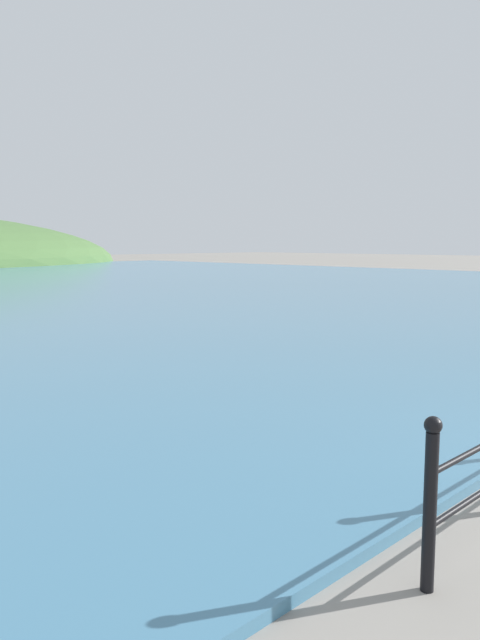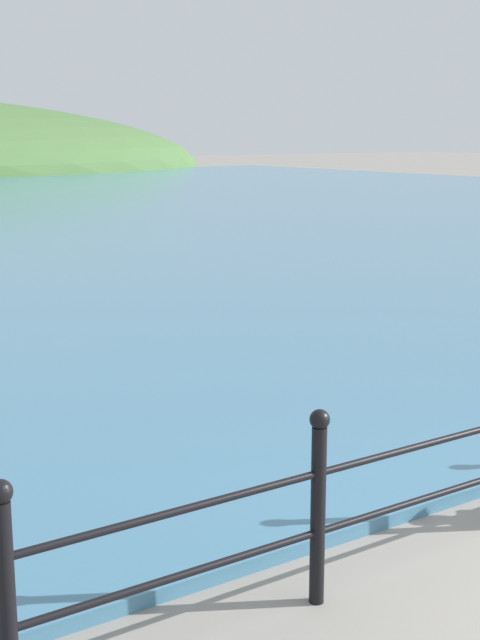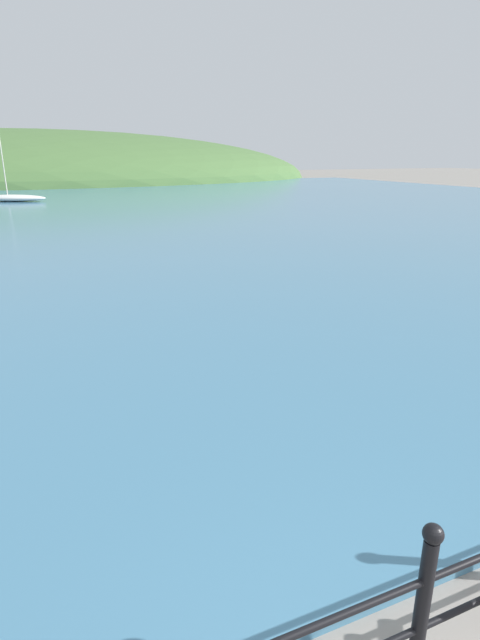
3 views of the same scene
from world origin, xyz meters
The scene contains 0 objects.
Camera 1 is at (-7.24, -0.39, 2.33)m, focal length 35.00 mm.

